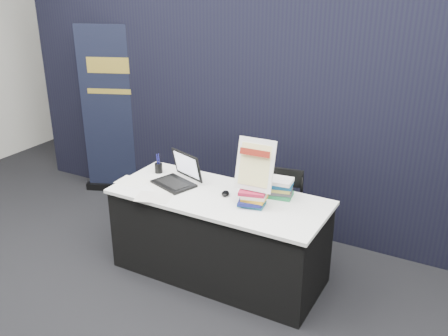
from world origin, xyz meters
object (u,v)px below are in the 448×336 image
(laptop, at_px, (177,176))
(stacking_chair, at_px, (272,217))
(pullup_banner, at_px, (116,121))
(display_table, at_px, (219,235))
(book_stack_tall, at_px, (252,198))
(book_stack_short, at_px, (279,188))
(info_sign, at_px, (255,165))

(laptop, height_order, stacking_chair, laptop)
(laptop, bearing_deg, pullup_banner, 166.56)
(display_table, distance_m, book_stack_tall, 0.55)
(book_stack_tall, relative_size, pullup_banner, 0.12)
(book_stack_tall, bearing_deg, display_table, 173.54)
(display_table, xyz_separation_m, stacking_chair, (0.35, 0.30, 0.12))
(book_stack_tall, bearing_deg, pullup_banner, 155.89)
(book_stack_short, relative_size, pullup_banner, 0.13)
(laptop, relative_size, book_stack_short, 1.69)
(laptop, bearing_deg, display_table, 13.13)
(book_stack_short, xyz_separation_m, pullup_banner, (-2.31, 0.72, 0.02))
(info_sign, distance_m, pullup_banner, 2.41)
(laptop, xyz_separation_m, book_stack_tall, (0.77, -0.08, 0.00))
(book_stack_tall, bearing_deg, book_stack_short, 67.42)
(book_stack_tall, xyz_separation_m, info_sign, (0.00, 0.03, 0.27))
(display_table, height_order, info_sign, info_sign)
(stacking_chair, bearing_deg, pullup_banner, 154.13)
(laptop, distance_m, pullup_banner, 1.69)
(laptop, height_order, pullup_banner, pullup_banner)
(book_stack_short, bearing_deg, laptop, -168.34)
(display_table, bearing_deg, laptop, 174.33)
(laptop, xyz_separation_m, info_sign, (0.77, -0.05, 0.27))
(stacking_chair, bearing_deg, info_sign, -105.17)
(pullup_banner, bearing_deg, book_stack_tall, -46.68)
(laptop, distance_m, info_sign, 0.81)
(book_stack_short, bearing_deg, book_stack_tall, -112.58)
(book_stack_short, bearing_deg, display_table, -152.64)
(book_stack_tall, distance_m, stacking_chair, 0.46)
(display_table, bearing_deg, book_stack_short, 27.36)
(laptop, bearing_deg, info_sign, 15.06)
(book_stack_short, xyz_separation_m, info_sign, (-0.11, -0.23, 0.26))
(book_stack_tall, bearing_deg, stacking_chair, 85.02)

